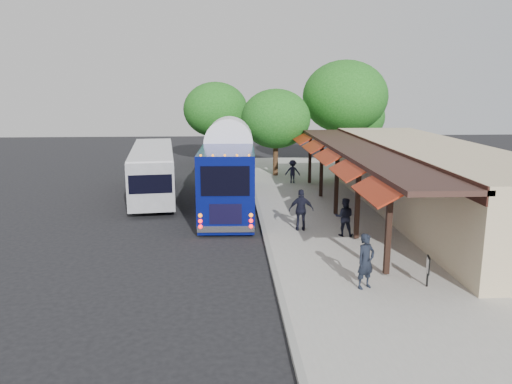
# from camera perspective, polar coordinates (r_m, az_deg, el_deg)

# --- Properties ---
(ground) EXTENTS (90.00, 90.00, 0.00)m
(ground) POSITION_cam_1_polar(r_m,az_deg,el_deg) (20.74, 1.12, -6.04)
(ground) COLOR black
(ground) RESTS_ON ground
(sidewalk) EXTENTS (10.00, 40.00, 0.15)m
(sidewalk) POSITION_cam_1_polar(r_m,az_deg,el_deg) (25.36, 11.76, -2.73)
(sidewalk) COLOR #9E9B93
(sidewalk) RESTS_ON ground
(curb) EXTENTS (0.20, 40.00, 0.16)m
(curb) POSITION_cam_1_polar(r_m,az_deg,el_deg) (24.55, 0.52, -2.96)
(curb) COLOR gray
(curb) RESTS_ON ground
(station_shelter) EXTENTS (8.15, 20.00, 3.60)m
(station_shelter) POSITION_cam_1_polar(r_m,az_deg,el_deg) (26.06, 19.14, 1.24)
(station_shelter) COLOR tan
(station_shelter) RESTS_ON ground
(coach_bus) EXTENTS (2.91, 12.00, 3.81)m
(coach_bus) POSITION_cam_1_polar(r_m,az_deg,el_deg) (26.87, -3.08, 2.65)
(coach_bus) COLOR #080F5D
(coach_bus) RESTS_ON ground
(city_bus) EXTENTS (3.60, 10.88, 2.87)m
(city_bus) POSITION_cam_1_polar(r_m,az_deg,el_deg) (29.97, -11.70, 2.51)
(city_bus) COLOR gray
(city_bus) RESTS_ON ground
(ped_a) EXTENTS (0.77, 0.68, 1.78)m
(ped_a) POSITION_cam_1_polar(r_m,az_deg,el_deg) (16.21, 12.44, -7.73)
(ped_a) COLOR black
(ped_a) RESTS_ON sidewalk
(ped_b) EXTENTS (0.92, 0.79, 1.65)m
(ped_b) POSITION_cam_1_polar(r_m,az_deg,el_deg) (21.55, 10.06, -2.83)
(ped_b) COLOR black
(ped_b) RESTS_ON sidewalk
(ped_c) EXTENTS (1.11, 0.52, 1.85)m
(ped_c) POSITION_cam_1_polar(r_m,az_deg,el_deg) (22.08, 5.20, -2.06)
(ped_c) COLOR black
(ped_c) RESTS_ON sidewalk
(ped_d) EXTENTS (1.06, 0.71, 1.52)m
(ped_d) POSITION_cam_1_polar(r_m,az_deg,el_deg) (32.82, 4.21, 2.35)
(ped_d) COLOR black
(ped_d) RESTS_ON sidewalk
(sign_board) EXTENTS (0.15, 0.45, 0.99)m
(sign_board) POSITION_cam_1_polar(r_m,az_deg,el_deg) (16.93, 19.07, -8.04)
(sign_board) COLOR black
(sign_board) RESTS_ON sidewalk
(tree_left) EXTENTS (4.87, 4.87, 6.23)m
(tree_left) POSITION_cam_1_polar(r_m,az_deg,el_deg) (35.25, 2.28, 8.36)
(tree_left) COLOR #382314
(tree_left) RESTS_ON ground
(tree_mid) EXTENTS (6.53, 6.53, 8.36)m
(tree_mid) POSITION_cam_1_polar(r_m,az_deg,el_deg) (39.54, 10.13, 10.66)
(tree_mid) COLOR #382314
(tree_mid) RESTS_ON ground
(tree_right) EXTENTS (4.61, 4.61, 5.90)m
(tree_right) POSITION_cam_1_polar(r_m,az_deg,el_deg) (41.19, 11.33, 8.37)
(tree_right) COLOR #382314
(tree_right) RESTS_ON ground
(tree_far) EXTENTS (5.26, 5.26, 6.73)m
(tree_far) POSITION_cam_1_polar(r_m,az_deg,el_deg) (41.44, -4.65, 9.36)
(tree_far) COLOR #382314
(tree_far) RESTS_ON ground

